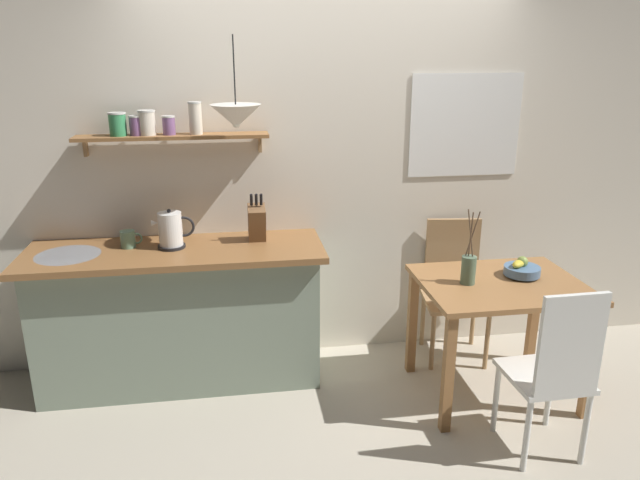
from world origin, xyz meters
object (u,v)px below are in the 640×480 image
(coffee_mug_by_sink, at_px, (128,239))
(pendant_lamp, at_px, (236,116))
(fruit_bowl, at_px, (522,269))
(knife_block, at_px, (257,222))
(dining_chair_far, at_px, (454,284))
(dining_chair_near, at_px, (555,369))
(electric_kettle, at_px, (171,230))
(twig_vase, at_px, (469,269))
(dining_table, at_px, (499,300))

(coffee_mug_by_sink, distance_m, pendant_lamp, 1.03)
(fruit_bowl, bearing_deg, pendant_lamp, 169.53)
(knife_block, bearing_deg, fruit_bowl, -16.17)
(dining_chair_far, bearing_deg, fruit_bowl, -66.02)
(knife_block, height_order, pendant_lamp, pendant_lamp)
(dining_chair_near, distance_m, fruit_bowl, 0.77)
(electric_kettle, distance_m, coffee_mug_by_sink, 0.28)
(twig_vase, relative_size, coffee_mug_by_sink, 3.49)
(knife_block, distance_m, pendant_lamp, 0.71)
(dining_table, xyz_separation_m, twig_vase, (-0.21, 0.01, 0.21))
(twig_vase, bearing_deg, pendant_lamp, 164.31)
(dining_chair_near, bearing_deg, dining_chair_far, 93.77)
(pendant_lamp, bearing_deg, electric_kettle, 168.11)
(twig_vase, xyz_separation_m, knife_block, (-1.22, 0.52, 0.19))
(fruit_bowl, relative_size, knife_block, 0.69)
(electric_kettle, xyz_separation_m, coffee_mug_by_sink, (-0.27, 0.04, -0.06))
(dining_chair_near, height_order, coffee_mug_by_sink, coffee_mug_by_sink)
(dining_chair_near, xyz_separation_m, dining_chair_far, (-0.08, 1.21, -0.01))
(dining_table, distance_m, fruit_bowl, 0.24)
(dining_chair_far, height_order, pendant_lamp, pendant_lamp)
(fruit_bowl, xyz_separation_m, pendant_lamp, (-1.70, 0.31, 0.92))
(pendant_lamp, bearing_deg, fruit_bowl, -10.47)
(twig_vase, bearing_deg, coffee_mug_by_sink, 165.90)
(coffee_mug_by_sink, bearing_deg, knife_block, 0.99)
(dining_table, relative_size, electric_kettle, 3.75)
(knife_block, height_order, coffee_mug_by_sink, knife_block)
(dining_chair_far, relative_size, pendant_lamp, 1.87)
(dining_chair_far, height_order, electric_kettle, electric_kettle)
(dining_chair_near, distance_m, knife_block, 1.93)
(fruit_bowl, bearing_deg, twig_vase, -171.02)
(electric_kettle, bearing_deg, fruit_bowl, -10.76)
(dining_chair_far, bearing_deg, twig_vase, -104.62)
(dining_table, height_order, fruit_bowl, fruit_bowl)
(dining_table, height_order, knife_block, knife_block)
(pendant_lamp, bearing_deg, dining_table, -13.88)
(dining_chair_near, relative_size, pendant_lamp, 1.93)
(twig_vase, bearing_deg, dining_chair_far, 75.38)
(dining_chair_far, xyz_separation_m, fruit_bowl, (0.22, -0.50, 0.28))
(dining_table, distance_m, twig_vase, 0.30)
(twig_vase, bearing_deg, fruit_bowl, 8.98)
(dining_chair_far, relative_size, electric_kettle, 3.74)
(dining_table, xyz_separation_m, electric_kettle, (-1.96, 0.47, 0.39))
(dining_chair_far, xyz_separation_m, coffee_mug_by_sink, (-2.16, -0.06, 0.45))
(dining_chair_near, relative_size, fruit_bowl, 4.52)
(pendant_lamp, bearing_deg, knife_block, 54.76)
(fruit_bowl, bearing_deg, coffee_mug_by_sink, 169.38)
(fruit_bowl, distance_m, coffee_mug_by_sink, 2.43)
(fruit_bowl, distance_m, pendant_lamp, 1.96)
(dining_table, distance_m, coffee_mug_by_sink, 2.31)
(coffee_mug_by_sink, bearing_deg, twig_vase, -14.10)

